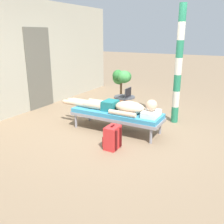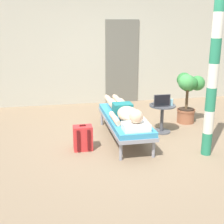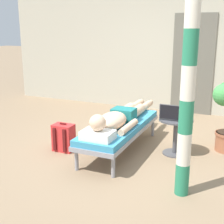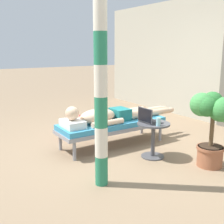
{
  "view_description": "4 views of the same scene",
  "coord_description": "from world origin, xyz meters",
  "px_view_note": "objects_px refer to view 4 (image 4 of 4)",
  "views": [
    {
      "loc": [
        -4.39,
        -2.17,
        1.89
      ],
      "look_at": [
        -0.4,
        0.03,
        0.46
      ],
      "focal_mm": 40.16,
      "sensor_mm": 36.0,
      "label": 1
    },
    {
      "loc": [
        -1.39,
        -4.82,
        1.98
      ],
      "look_at": [
        -0.41,
        0.02,
        0.52
      ],
      "focal_mm": 48.8,
      "sensor_mm": 36.0,
      "label": 2
    },
    {
      "loc": [
        1.48,
        -4.01,
        1.78
      ],
      "look_at": [
        -0.35,
        0.14,
        0.55
      ],
      "focal_mm": 50.78,
      "sensor_mm": 36.0,
      "label": 3
    },
    {
      "loc": [
        3.58,
        -2.43,
        1.58
      ],
      "look_at": [
        -0.25,
        0.08,
        0.55
      ],
      "focal_mm": 45.31,
      "sensor_mm": 36.0,
      "label": 4
    }
  ],
  "objects_px": {
    "drink_glass": "(158,122)",
    "porch_post": "(101,81)",
    "backpack": "(75,126)",
    "side_table": "(153,134)",
    "potted_plant": "(213,118)",
    "person_reclining": "(110,115)",
    "laptop": "(148,119)",
    "lounge_chair": "(113,125)"
  },
  "relations": [
    {
      "from": "drink_glass",
      "to": "backpack",
      "type": "relative_size",
      "value": 0.27
    },
    {
      "from": "person_reclining",
      "to": "drink_glass",
      "type": "distance_m",
      "value": 0.94
    },
    {
      "from": "potted_plant",
      "to": "porch_post",
      "type": "height_order",
      "value": "porch_post"
    },
    {
      "from": "drink_glass",
      "to": "backpack",
      "type": "distance_m",
      "value": 1.79
    },
    {
      "from": "porch_post",
      "to": "person_reclining",
      "type": "bearing_deg",
      "value": 142.7
    },
    {
      "from": "person_reclining",
      "to": "side_table",
      "type": "xyz_separation_m",
      "value": [
        0.77,
        0.25,
        -0.16
      ]
    },
    {
      "from": "lounge_chair",
      "to": "drink_glass",
      "type": "xyz_separation_m",
      "value": [
        0.92,
        0.16,
        0.23
      ]
    },
    {
      "from": "side_table",
      "to": "porch_post",
      "type": "distance_m",
      "value": 1.43
    },
    {
      "from": "drink_glass",
      "to": "backpack",
      "type": "height_order",
      "value": "drink_glass"
    },
    {
      "from": "person_reclining",
      "to": "backpack",
      "type": "height_order",
      "value": "person_reclining"
    },
    {
      "from": "drink_glass",
      "to": "side_table",
      "type": "bearing_deg",
      "value": 162.72
    },
    {
      "from": "laptop",
      "to": "potted_plant",
      "type": "bearing_deg",
      "value": 31.95
    },
    {
      "from": "side_table",
      "to": "drink_glass",
      "type": "bearing_deg",
      "value": -17.28
    },
    {
      "from": "drink_glass",
      "to": "porch_post",
      "type": "xyz_separation_m",
      "value": [
        0.18,
        -1.04,
        0.65
      ]
    },
    {
      "from": "side_table",
      "to": "drink_glass",
      "type": "xyz_separation_m",
      "value": [
        0.15,
        -0.05,
        0.22
      ]
    },
    {
      "from": "laptop",
      "to": "backpack",
      "type": "relative_size",
      "value": 0.73
    },
    {
      "from": "backpack",
      "to": "lounge_chair",
      "type": "bearing_deg",
      "value": 22.95
    },
    {
      "from": "backpack",
      "to": "porch_post",
      "type": "bearing_deg",
      "value": -16.75
    },
    {
      "from": "drink_glass",
      "to": "lounge_chair",
      "type": "bearing_deg",
      "value": -170.13
    },
    {
      "from": "backpack",
      "to": "potted_plant",
      "type": "xyz_separation_m",
      "value": [
        2.22,
        0.94,
        0.49
      ]
    },
    {
      "from": "person_reclining",
      "to": "backpack",
      "type": "relative_size",
      "value": 5.12
    },
    {
      "from": "laptop",
      "to": "drink_glass",
      "type": "xyz_separation_m",
      "value": [
        0.21,
        0.0,
        -0.0
      ]
    },
    {
      "from": "person_reclining",
      "to": "backpack",
      "type": "xyz_separation_m",
      "value": [
        -0.76,
        -0.28,
        -0.32
      ]
    },
    {
      "from": "potted_plant",
      "to": "laptop",
      "type": "bearing_deg",
      "value": -148.05
    },
    {
      "from": "potted_plant",
      "to": "lounge_chair",
      "type": "bearing_deg",
      "value": -156.88
    },
    {
      "from": "side_table",
      "to": "potted_plant",
      "type": "distance_m",
      "value": 0.87
    },
    {
      "from": "drink_glass",
      "to": "backpack",
      "type": "xyz_separation_m",
      "value": [
        -1.68,
        -0.48,
        -0.38
      ]
    },
    {
      "from": "laptop",
      "to": "backpack",
      "type": "bearing_deg",
      "value": -162.01
    },
    {
      "from": "drink_glass",
      "to": "porch_post",
      "type": "relative_size",
      "value": 0.05
    },
    {
      "from": "lounge_chair",
      "to": "side_table",
      "type": "height_order",
      "value": "side_table"
    },
    {
      "from": "person_reclining",
      "to": "potted_plant",
      "type": "xyz_separation_m",
      "value": [
        1.46,
        0.67,
        0.17
      ]
    },
    {
      "from": "drink_glass",
      "to": "porch_post",
      "type": "bearing_deg",
      "value": -80.35
    },
    {
      "from": "laptop",
      "to": "porch_post",
      "type": "relative_size",
      "value": 0.13
    },
    {
      "from": "porch_post",
      "to": "side_table",
      "type": "bearing_deg",
      "value": 106.74
    },
    {
      "from": "person_reclining",
      "to": "potted_plant",
      "type": "distance_m",
      "value": 1.61
    },
    {
      "from": "side_table",
      "to": "backpack",
      "type": "relative_size",
      "value": 1.23
    },
    {
      "from": "person_reclining",
      "to": "side_table",
      "type": "bearing_deg",
      "value": 18.12
    },
    {
      "from": "porch_post",
      "to": "backpack",
      "type": "bearing_deg",
      "value": 163.25
    },
    {
      "from": "lounge_chair",
      "to": "drink_glass",
      "type": "relative_size",
      "value": 16.24
    },
    {
      "from": "side_table",
      "to": "porch_post",
      "type": "xyz_separation_m",
      "value": [
        0.33,
        -1.09,
        0.88
      ]
    },
    {
      "from": "person_reclining",
      "to": "laptop",
      "type": "xyz_separation_m",
      "value": [
        0.71,
        0.2,
        0.07
      ]
    },
    {
      "from": "laptop",
      "to": "porch_post",
      "type": "xyz_separation_m",
      "value": [
        0.39,
        -1.04,
        0.65
      ]
    }
  ]
}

